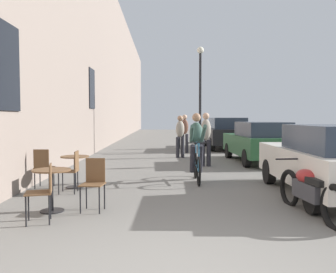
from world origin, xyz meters
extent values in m
cube|color=gray|center=(-3.45, 14.00, 4.83)|extent=(0.50, 68.00, 9.65)
cube|color=black|center=(-3.18, 3.71, 2.58)|extent=(0.04, 1.10, 1.70)
cube|color=black|center=(-3.18, 12.00, 2.83)|extent=(0.04, 1.10, 1.70)
cylinder|color=black|center=(-2.06, 2.74, 0.01)|extent=(0.40, 0.40, 0.02)
cylinder|color=black|center=(-2.06, 2.74, 0.36)|extent=(0.05, 0.05, 0.67)
cylinder|color=brown|center=(-2.06, 2.74, 0.71)|extent=(0.64, 0.64, 0.02)
cylinder|color=black|center=(-1.23, 2.56, 0.23)|extent=(0.02, 0.02, 0.45)
cylinder|color=black|center=(-1.55, 2.60, 0.23)|extent=(0.02, 0.02, 0.45)
cylinder|color=black|center=(-1.20, 2.89, 0.23)|extent=(0.02, 0.02, 0.45)
cylinder|color=black|center=(-1.52, 2.92, 0.23)|extent=(0.02, 0.02, 0.45)
cube|color=brown|center=(-1.37, 2.74, 0.46)|extent=(0.42, 0.42, 0.02)
cube|color=brown|center=(-1.35, 2.92, 0.68)|extent=(0.34, 0.06, 0.42)
cylinder|color=black|center=(-2.18, 1.90, 0.23)|extent=(0.02, 0.02, 0.45)
cylinder|color=black|center=(-2.26, 2.21, 0.23)|extent=(0.02, 0.02, 0.45)
cylinder|color=black|center=(-1.87, 1.98, 0.23)|extent=(0.02, 0.02, 0.45)
cylinder|color=black|center=(-1.95, 2.29, 0.23)|extent=(0.02, 0.02, 0.45)
cube|color=brown|center=(-2.06, 2.09, 0.46)|extent=(0.46, 0.46, 0.02)
cube|color=brown|center=(-1.89, 2.14, 0.68)|extent=(0.10, 0.34, 0.42)
cylinder|color=black|center=(-2.18, 4.81, 0.01)|extent=(0.40, 0.40, 0.02)
cylinder|color=black|center=(-2.18, 4.81, 0.36)|extent=(0.05, 0.05, 0.67)
cylinder|color=brown|center=(-2.18, 4.81, 0.71)|extent=(0.64, 0.64, 0.02)
cylinder|color=black|center=(-2.34, 4.07, 0.23)|extent=(0.02, 0.02, 0.45)
cylinder|color=black|center=(-2.34, 4.39, 0.23)|extent=(0.02, 0.02, 0.45)
cylinder|color=black|center=(-2.01, 4.07, 0.23)|extent=(0.02, 0.02, 0.45)
cylinder|color=black|center=(-2.02, 4.40, 0.23)|extent=(0.02, 0.02, 0.45)
cube|color=brown|center=(-2.18, 4.23, 0.46)|extent=(0.39, 0.39, 0.02)
cube|color=brown|center=(-2.00, 4.23, 0.68)|extent=(0.03, 0.34, 0.42)
cylinder|color=black|center=(-3.03, 4.98, 0.23)|extent=(0.02, 0.02, 0.45)
cylinder|color=black|center=(-2.71, 4.97, 0.23)|extent=(0.02, 0.02, 0.45)
cylinder|color=black|center=(-3.04, 4.65, 0.23)|extent=(0.02, 0.02, 0.45)
cylinder|color=black|center=(-2.72, 4.65, 0.23)|extent=(0.02, 0.02, 0.45)
cube|color=brown|center=(-2.87, 4.81, 0.46)|extent=(0.39, 0.39, 0.02)
cube|color=brown|center=(-2.88, 4.63, 0.68)|extent=(0.34, 0.03, 0.42)
torus|color=black|center=(0.67, 5.00, 0.33)|extent=(0.06, 0.71, 0.71)
torus|color=black|center=(0.69, 6.05, 0.33)|extent=(0.06, 0.71, 0.71)
cylinder|color=#286084|center=(0.69, 5.96, 0.61)|extent=(0.04, 0.22, 0.58)
cylinder|color=#286084|center=(0.68, 5.46, 0.95)|extent=(0.05, 0.82, 0.14)
cylinder|color=#286084|center=(0.67, 5.02, 0.67)|extent=(0.04, 0.09, 0.67)
cylinder|color=#286084|center=(0.68, 5.55, 0.37)|extent=(0.06, 1.00, 0.12)
cylinder|color=black|center=(0.67, 5.05, 1.00)|extent=(0.52, 0.04, 0.03)
ellipsoid|color=black|center=(0.69, 5.87, 0.93)|extent=(0.12, 0.24, 0.06)
ellipsoid|color=#38564C|center=(0.69, 5.79, 1.21)|extent=(0.35, 0.36, 0.59)
sphere|color=#A57A5B|center=(0.69, 5.75, 1.60)|extent=(0.22, 0.22, 0.22)
cylinder|color=#26262D|center=(0.79, 5.71, 0.55)|extent=(0.14, 0.40, 0.75)
cylinder|color=#26262D|center=(0.59, 5.71, 0.55)|extent=(0.14, 0.40, 0.75)
cylinder|color=#38564C|center=(0.82, 5.39, 1.20)|extent=(0.09, 0.74, 0.48)
cylinder|color=#38564C|center=(0.54, 5.40, 1.20)|extent=(0.12, 0.75, 0.48)
cylinder|color=#26262D|center=(1.35, 8.30, 0.43)|extent=(0.14, 0.14, 0.86)
cylinder|color=#26262D|center=(1.15, 8.26, 0.43)|extent=(0.14, 0.14, 0.86)
ellipsoid|color=#9E9384|center=(1.25, 8.28, 1.20)|extent=(0.38, 0.29, 0.68)
sphere|color=tan|center=(1.25, 8.28, 1.65)|extent=(0.22, 0.22, 0.22)
cylinder|color=#26262D|center=(0.63, 10.80, 0.41)|extent=(0.14, 0.14, 0.82)
cylinder|color=#26262D|center=(0.44, 10.76, 0.41)|extent=(0.14, 0.14, 0.82)
ellipsoid|color=#9E9384|center=(0.54, 10.78, 1.15)|extent=(0.38, 0.30, 0.65)
sphere|color=#A57A5B|center=(0.54, 10.78, 1.57)|extent=(0.22, 0.22, 0.22)
cylinder|color=#26262D|center=(0.74, 12.73, 0.42)|extent=(0.14, 0.14, 0.85)
cylinder|color=#26262D|center=(0.94, 12.69, 0.42)|extent=(0.14, 0.14, 0.85)
ellipsoid|color=brown|center=(0.84, 12.71, 1.19)|extent=(0.37, 0.29, 0.67)
sphere|color=tan|center=(0.84, 12.71, 1.62)|extent=(0.22, 0.22, 0.22)
cylinder|color=#26262D|center=(0.69, 14.84, 0.40)|extent=(0.14, 0.14, 0.80)
cylinder|color=#26262D|center=(0.88, 14.87, 0.40)|extent=(0.14, 0.14, 0.80)
ellipsoid|color=gray|center=(0.79, 14.85, 1.11)|extent=(0.38, 0.30, 0.63)
sphere|color=#A57A5B|center=(0.79, 14.85, 1.52)|extent=(0.22, 0.22, 0.22)
cylinder|color=black|center=(1.61, 13.38, 2.30)|extent=(0.12, 0.12, 4.60)
sphere|color=silver|center=(1.61, 13.38, 4.74)|extent=(0.32, 0.32, 0.32)
cube|color=beige|center=(3.13, 3.82, 0.63)|extent=(1.81, 4.13, 0.66)
cylinder|color=black|center=(2.40, 5.19, 0.29)|extent=(0.21, 0.59, 0.59)
cylinder|color=black|center=(3.94, 5.14, 0.29)|extent=(0.21, 0.59, 0.59)
cylinder|color=black|center=(2.32, 2.49, 0.29)|extent=(0.21, 0.59, 0.59)
cube|color=#23512D|center=(3.26, 9.35, 0.62)|extent=(1.79, 4.10, 0.66)
cube|color=#283342|center=(3.27, 8.87, 1.20)|extent=(1.47, 2.23, 0.49)
cylinder|color=black|center=(2.45, 10.67, 0.29)|extent=(0.21, 0.59, 0.58)
cylinder|color=black|center=(3.98, 10.71, 0.29)|extent=(0.21, 0.59, 0.58)
cylinder|color=black|center=(2.53, 7.99, 0.29)|extent=(0.21, 0.59, 0.58)
cylinder|color=black|center=(4.06, 8.04, 0.29)|extent=(0.21, 0.59, 0.58)
cube|color=black|center=(3.09, 14.86, 0.69)|extent=(1.96, 4.51, 0.73)
cube|color=#283342|center=(3.08, 14.32, 1.32)|extent=(1.62, 2.45, 0.54)
cylinder|color=black|center=(2.29, 16.35, 0.32)|extent=(0.22, 0.65, 0.64)
cylinder|color=black|center=(3.97, 16.31, 0.32)|extent=(0.22, 0.65, 0.64)
cylinder|color=black|center=(2.21, 13.41, 0.32)|extent=(0.22, 0.65, 0.64)
cylinder|color=black|center=(3.89, 13.36, 0.32)|extent=(0.22, 0.65, 0.64)
torus|color=black|center=(2.15, 3.16, 0.30)|extent=(0.15, 0.70, 0.69)
torus|color=black|center=(2.28, 1.72, 0.30)|extent=(0.16, 0.71, 0.70)
cube|color=#333338|center=(2.22, 2.44, 0.40)|extent=(0.31, 0.78, 0.28)
ellipsoid|color=maroon|center=(2.21, 2.54, 0.62)|extent=(0.33, 0.54, 0.24)
cube|color=black|center=(2.24, 2.16, 0.60)|extent=(0.28, 0.46, 0.10)
cylinder|color=black|center=(2.16, 3.06, 0.85)|extent=(0.62, 0.09, 0.03)
camera|label=1|loc=(-0.19, -3.22, 1.59)|focal=37.74mm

